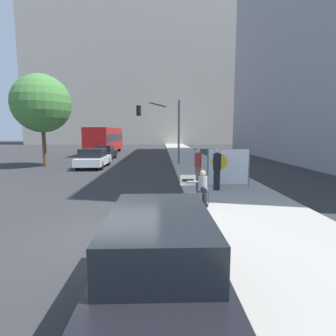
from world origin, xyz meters
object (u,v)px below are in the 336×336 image
(traffic_light_pole, at_px, (162,120))
(street_tree_near_curb, at_px, (42,104))
(pedestrian_behind, at_px, (198,166))
(car_on_road_midblock, at_px, (105,152))
(protest_banner, at_px, (228,167))
(jogger_on_sidewalk, at_px, (217,169))
(parked_car_curbside, at_px, (160,253))
(car_on_road_nearest, at_px, (93,158))
(seated_protester, at_px, (202,186))
(city_bus_on_road, at_px, (106,139))

(traffic_light_pole, relative_size, street_tree_near_curb, 0.71)
(pedestrian_behind, relative_size, car_on_road_midblock, 0.41)
(protest_banner, height_order, traffic_light_pole, traffic_light_pole)
(jogger_on_sidewalk, xyz_separation_m, street_tree_near_curb, (-11.44, 9.43, 3.72))
(protest_banner, height_order, street_tree_near_curb, street_tree_near_curb)
(jogger_on_sidewalk, distance_m, car_on_road_midblock, 16.93)
(pedestrian_behind, xyz_separation_m, protest_banner, (1.28, -0.81, 0.05))
(street_tree_near_curb, bearing_deg, traffic_light_pole, 5.81)
(jogger_on_sidewalk, bearing_deg, parked_car_curbside, 105.49)
(protest_banner, bearing_deg, car_on_road_nearest, 135.94)
(parked_car_curbside, bearing_deg, street_tree_near_curb, 118.44)
(seated_protester, height_order, traffic_light_pole, traffic_light_pole)
(seated_protester, distance_m, protest_banner, 3.37)
(jogger_on_sidewalk, xyz_separation_m, protest_banner, (0.68, 0.75, -0.02))
(traffic_light_pole, distance_m, car_on_road_nearest, 6.18)
(city_bus_on_road, bearing_deg, seated_protester, -71.11)
(seated_protester, xyz_separation_m, protest_banner, (1.67, 2.92, 0.29))
(city_bus_on_road, bearing_deg, street_tree_near_curb, -99.28)
(seated_protester, distance_m, pedestrian_behind, 3.75)
(parked_car_curbside, bearing_deg, traffic_light_pole, 89.45)
(parked_car_curbside, height_order, city_bus_on_road, city_bus_on_road)
(traffic_light_pole, xyz_separation_m, city_bus_on_road, (-7.05, 11.89, -1.77))
(car_on_road_nearest, bearing_deg, traffic_light_pole, 18.09)
(city_bus_on_road, bearing_deg, parked_car_curbside, -76.83)
(car_on_road_midblock, bearing_deg, jogger_on_sidewalk, -62.11)
(traffic_light_pole, bearing_deg, jogger_on_sidewalk, -77.47)
(parked_car_curbside, height_order, car_on_road_nearest, car_on_road_nearest)
(pedestrian_behind, relative_size, traffic_light_pole, 0.34)
(pedestrian_behind, bearing_deg, protest_banner, 60.27)
(protest_banner, relative_size, car_on_road_nearest, 0.48)
(seated_protester, height_order, street_tree_near_curb, street_tree_near_curb)
(jogger_on_sidewalk, height_order, parked_car_curbside, jogger_on_sidewalk)
(car_on_road_midblock, height_order, street_tree_near_curb, street_tree_near_curb)
(parked_car_curbside, bearing_deg, jogger_on_sidewalk, 70.89)
(pedestrian_behind, distance_m, protest_banner, 1.52)
(jogger_on_sidewalk, relative_size, parked_car_curbside, 0.38)
(seated_protester, relative_size, parked_car_curbside, 0.25)
(car_on_road_nearest, distance_m, street_tree_near_curb, 5.73)
(traffic_light_pole, relative_size, car_on_road_midblock, 1.21)
(car_on_road_midblock, bearing_deg, traffic_light_pole, -39.29)
(car_on_road_nearest, bearing_deg, seated_protester, -58.99)
(protest_banner, xyz_separation_m, city_bus_on_road, (-10.03, 21.51, 0.76))
(jogger_on_sidewalk, distance_m, pedestrian_behind, 1.68)
(traffic_light_pole, height_order, parked_car_curbside, traffic_light_pole)
(city_bus_on_road, xyz_separation_m, street_tree_near_curb, (-2.10, -12.82, 2.98))
(pedestrian_behind, distance_m, car_on_road_nearest, 9.90)
(pedestrian_behind, relative_size, parked_car_curbside, 0.35)
(jogger_on_sidewalk, height_order, pedestrian_behind, jogger_on_sidewalk)
(seated_protester, relative_size, city_bus_on_road, 0.10)
(pedestrian_behind, distance_m, street_tree_near_curb, 13.92)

